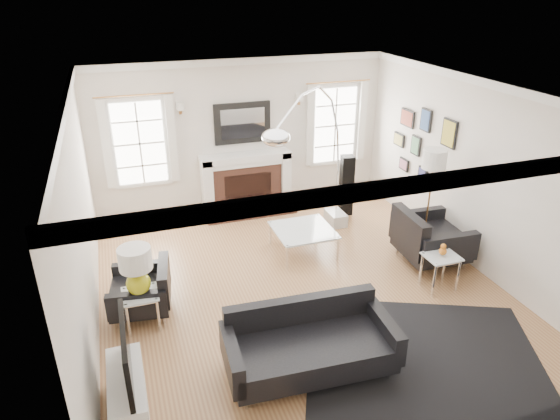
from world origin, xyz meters
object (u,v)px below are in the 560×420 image
object	(u,v)px
sofa	(308,344)
arc_floor_lamp	(311,164)
armchair_left	(144,291)
gourd_lamp	(136,268)
armchair_right	(428,239)
fireplace	(247,183)
coffee_table	(303,231)

from	to	relation	value
sofa	arc_floor_lamp	bearing A→B (deg)	68.10
armchair_left	gourd_lamp	size ratio (longest dim) A/B	1.47
sofa	armchair_right	bearing A→B (deg)	31.59
armchair_left	arc_floor_lamp	bearing A→B (deg)	18.98
fireplace	gourd_lamp	xyz separation A→B (m)	(-2.20, -3.03, 0.31)
sofa	arc_floor_lamp	size ratio (longest dim) A/B	0.71
armchair_right	gourd_lamp	xyz separation A→B (m)	(-4.33, -0.23, 0.46)
armchair_right	fireplace	bearing A→B (deg)	127.15
arc_floor_lamp	coffee_table	bearing A→B (deg)	-145.29
sofa	arc_floor_lamp	xyz separation A→B (m)	(1.05, 2.61, 1.13)
arc_floor_lamp	fireplace	bearing A→B (deg)	107.10
fireplace	sofa	xyz separation A→B (m)	(-0.49, -4.42, -0.21)
fireplace	armchair_right	xyz separation A→B (m)	(2.13, -2.81, -0.15)
gourd_lamp	armchair_left	bearing A→B (deg)	78.99
armchair_right	coffee_table	bearing A→B (deg)	152.23
coffee_table	armchair_right	bearing A→B (deg)	-27.77
armchair_left	armchair_right	world-z (taller)	armchair_right
arc_floor_lamp	gourd_lamp	bearing A→B (deg)	-156.08
armchair_left	arc_floor_lamp	distance (m)	3.08
armchair_right	coffee_table	world-z (taller)	armchair_right
sofa	coffee_table	distance (m)	2.67
armchair_right	coffee_table	xyz separation A→B (m)	(-1.71, 0.90, -0.02)
coffee_table	gourd_lamp	distance (m)	2.89
armchair_left	armchair_right	distance (m)	4.27
armchair_left	coffee_table	distance (m)	2.69
armchair_left	gourd_lamp	xyz separation A→B (m)	(-0.06, -0.29, 0.54)
fireplace	arc_floor_lamp	distance (m)	2.11
arc_floor_lamp	armchair_left	bearing A→B (deg)	-161.02
gourd_lamp	arc_floor_lamp	world-z (taller)	arc_floor_lamp
fireplace	armchair_left	world-z (taller)	fireplace
fireplace	arc_floor_lamp	world-z (taller)	arc_floor_lamp
fireplace	armchair_right	world-z (taller)	fireplace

